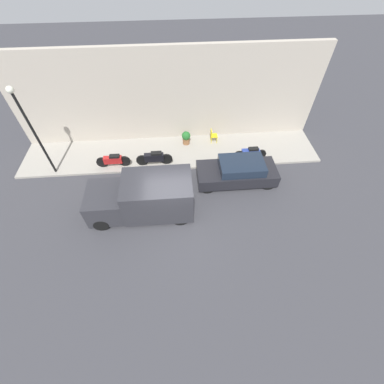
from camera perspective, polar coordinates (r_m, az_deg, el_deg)
ground_plane at (r=12.37m, az=-3.91°, el=-6.26°), size 60.00×60.00×0.00m
sidewalk at (r=15.61m, az=-4.57°, el=8.74°), size 2.92×17.20×0.12m
building_facade at (r=15.41m, az=-5.39°, el=20.24°), size 0.30×17.20×5.47m
parked_car at (r=13.75m, az=10.09°, el=4.46°), size 1.71×4.16×1.32m
delivery_van at (r=12.07m, az=-10.99°, el=-1.19°), size 2.02×4.82×2.05m
motorcycle_blue at (r=15.18m, az=12.88°, el=8.46°), size 0.30×1.88×0.76m
motorcycle_red at (r=14.97m, az=-17.09°, el=6.76°), size 0.30×1.87×0.77m
motorcycle_black at (r=14.56m, az=-8.36°, el=7.51°), size 0.30×2.02×0.85m
streetlamp at (r=14.45m, az=-32.48°, el=12.73°), size 0.32×0.32×4.92m
potted_plant at (r=15.87m, az=-1.31°, el=12.05°), size 0.52×0.52×0.83m
cafe_chair at (r=16.03m, az=4.66°, el=12.53°), size 0.40×0.40×0.86m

